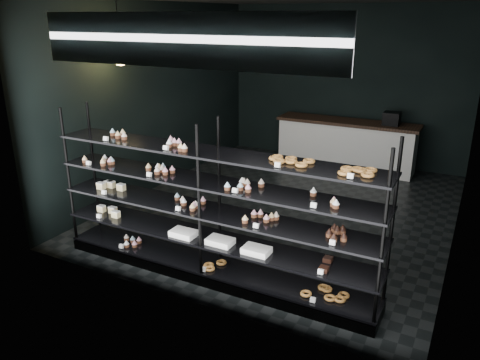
{
  "coord_description": "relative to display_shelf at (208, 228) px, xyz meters",
  "views": [
    {
      "loc": [
        2.61,
        -6.65,
        2.96
      ],
      "look_at": [
        0.11,
        -1.9,
        1.07
      ],
      "focal_mm": 35.0,
      "sensor_mm": 36.0,
      "label": 1
    }
  ],
  "objects": [
    {
      "name": "signage",
      "position": [
        0.02,
        -0.48,
        2.12
      ],
      "size": [
        3.3,
        0.05,
        0.5
      ],
      "color": "#0D1743",
      "rests_on": "room"
    },
    {
      "name": "room",
      "position": [
        0.02,
        2.45,
        0.97
      ],
      "size": [
        5.01,
        6.01,
        3.2
      ],
      "color": "black",
      "rests_on": "ground"
    },
    {
      "name": "display_shelf",
      "position": [
        0.0,
        0.0,
        0.0
      ],
      "size": [
        4.0,
        0.5,
        1.91
      ],
      "color": "black",
      "rests_on": "room"
    },
    {
      "name": "service_counter",
      "position": [
        0.26,
        4.95,
        -0.13
      ],
      "size": [
        2.8,
        0.65,
        1.23
      ],
      "color": "silver",
      "rests_on": "room"
    },
    {
      "name": "pendant_lamp",
      "position": [
        -2.1,
        1.11,
        1.82
      ],
      "size": [
        0.33,
        0.33,
        0.9
      ],
      "color": "black",
      "rests_on": "room"
    }
  ]
}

